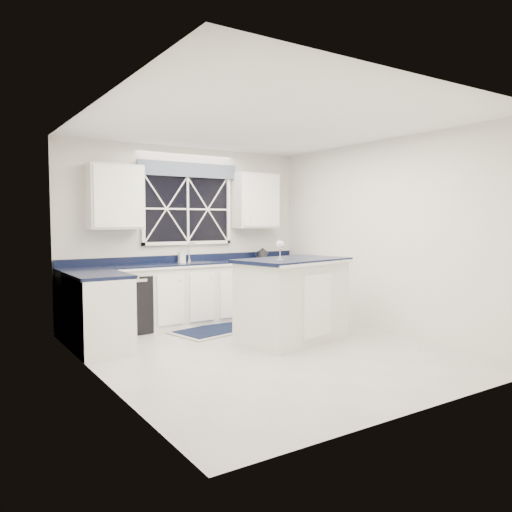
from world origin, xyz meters
TOP-DOWN VIEW (x-y plane):
  - ground at (0.00, 0.00)m, footprint 4.50×4.50m
  - back_wall at (0.00, 2.25)m, footprint 4.00×0.10m
  - base_cabinets at (-0.33, 1.78)m, footprint 3.99×1.60m
  - countertop at (0.00, 1.95)m, footprint 3.98×0.64m
  - dishwasher at (-1.10, 1.95)m, footprint 0.60×0.58m
  - window at (0.00, 2.20)m, footprint 1.65×0.09m
  - upper_cabinets at (0.00, 2.08)m, footprint 3.10×0.34m
  - faucet at (0.00, 2.14)m, footprint 0.05×0.20m
  - island at (0.56, 0.26)m, footprint 1.59×1.14m
  - rug at (0.02, 1.34)m, footprint 1.38×1.01m
  - kettle at (1.31, 2.07)m, footprint 0.25×0.18m
  - wine_glass at (0.32, 0.21)m, footprint 0.11×0.11m
  - soap_bottle at (-0.15, 2.12)m, footprint 0.10×0.10m

SIDE VIEW (x-z plane):
  - ground at x=0.00m, z-range 0.00..0.00m
  - rug at x=0.02m, z-range 0.00..0.02m
  - dishwasher at x=-1.10m, z-range 0.00..0.82m
  - base_cabinets at x=-0.33m, z-range 0.00..0.90m
  - island at x=0.56m, z-range 0.00..1.08m
  - countertop at x=0.00m, z-range 0.90..0.94m
  - kettle at x=1.31m, z-range 0.93..1.11m
  - soap_bottle at x=-0.15m, z-range 0.94..1.15m
  - faucet at x=0.00m, z-range 0.95..1.25m
  - wine_glass at x=0.32m, z-range 1.13..1.38m
  - back_wall at x=0.00m, z-range 0.00..2.70m
  - window at x=0.00m, z-range 1.20..2.46m
  - upper_cabinets at x=0.00m, z-range 1.45..2.35m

